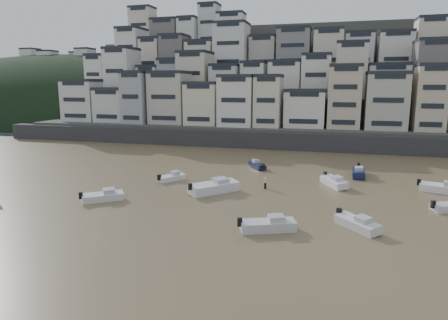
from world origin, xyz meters
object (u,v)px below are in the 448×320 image
(boat_f, at_px, (172,177))
(boat_a, at_px, (268,223))
(boat_i, at_px, (359,171))
(boat_c, at_px, (214,185))
(boat_j, at_px, (103,195))
(boat_b, at_px, (357,222))
(boat_h, at_px, (257,164))
(boat_g, at_px, (443,187))
(person_pink, at_px, (265,182))
(boat_e, at_px, (334,181))

(boat_f, bearing_deg, boat_a, -101.22)
(boat_f, xyz_separation_m, boat_i, (25.67, 10.24, 0.20))
(boat_c, relative_size, boat_j, 1.40)
(boat_b, distance_m, boat_h, 28.60)
(boat_b, bearing_deg, boat_h, 168.20)
(boat_b, distance_m, boat_f, 27.72)
(boat_g, relative_size, boat_h, 1.25)
(boat_h, relative_size, person_pink, 2.66)
(boat_a, relative_size, boat_f, 1.28)
(boat_f, distance_m, boat_i, 27.64)
(boat_h, distance_m, boat_j, 27.01)
(boat_f, bearing_deg, boat_h, -7.98)
(boat_b, distance_m, person_pink, 16.46)
(boat_c, xyz_separation_m, boat_h, (2.38, 16.18, -0.35))
(boat_h, height_order, person_pink, person_pink)
(boat_e, bearing_deg, boat_i, 126.43)
(boat_c, height_order, boat_i, boat_c)
(boat_e, height_order, boat_i, boat_i)
(boat_e, height_order, boat_j, boat_e)
(boat_c, xyz_separation_m, boat_j, (-11.51, -6.99, -0.28))
(boat_h, bearing_deg, boat_f, 104.06)
(boat_i, bearing_deg, boat_e, -23.94)
(person_pink, bearing_deg, boat_b, -48.17)
(boat_f, bearing_deg, boat_b, -85.28)
(boat_c, bearing_deg, boat_b, -75.54)
(boat_f, relative_size, boat_i, 0.75)
(boat_a, distance_m, boat_h, 28.22)
(boat_g, height_order, person_pink, person_pink)
(boat_a, distance_m, person_pink, 15.35)
(person_pink, bearing_deg, boat_j, -148.24)
(boat_a, distance_m, boat_c, 14.32)
(boat_b, relative_size, boat_c, 0.73)
(boat_e, distance_m, boat_f, 22.40)
(boat_f, distance_m, boat_g, 35.63)
(boat_g, relative_size, person_pink, 3.32)
(boat_b, xyz_separation_m, boat_h, (-14.47, 24.67, -0.08))
(boat_a, height_order, boat_b, boat_a)
(boat_j, distance_m, person_pink, 20.44)
(boat_c, xyz_separation_m, boat_g, (27.81, 7.94, -0.19))
(boat_b, height_order, person_pink, person_pink)
(boat_h, xyz_separation_m, boat_j, (-13.89, -23.17, 0.07))
(boat_i, relative_size, boat_j, 1.15)
(boat_h, bearing_deg, boat_c, 136.27)
(boat_j, xyz_separation_m, person_pink, (17.38, 10.76, 0.17))
(boat_g, height_order, boat_i, boat_i)
(boat_b, relative_size, person_pink, 3.01)
(boat_c, bearing_deg, boat_f, 100.94)
(boat_b, bearing_deg, boat_g, 104.11)
(boat_h, bearing_deg, boat_a, 157.76)
(boat_b, bearing_deg, person_pink, 179.64)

